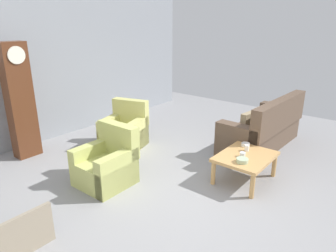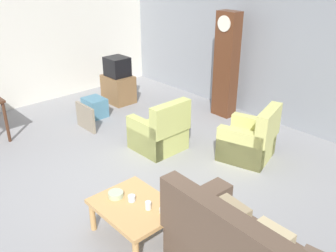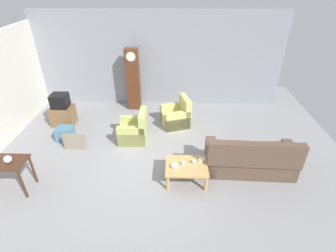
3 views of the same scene
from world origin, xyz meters
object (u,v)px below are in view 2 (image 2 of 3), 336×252
Objects in this scene: armchair_olive_far at (250,141)px; tv_crt at (117,67)px; coffee_table_wood at (135,209)px; framed_picture_leaning at (86,117)px; bowl_shallow_green at (116,194)px; cup_white_porcelain at (148,205)px; armchair_olive_near at (160,133)px; bowl_white_stacked at (166,210)px; tv_stand_cabinet at (118,89)px; grandfather_clock at (226,65)px; cup_blue_rimmed at (132,198)px; storage_box_blue at (95,107)px.

armchair_olive_far is 3.62m from tv_crt.
tv_crt is (-3.80, 2.47, 0.45)m from coffee_table_wood.
bowl_shallow_green is (2.73, -1.20, 0.22)m from framed_picture_leaning.
coffee_table_wood is 0.30m from bowl_shallow_green.
tv_crt reaches higher than framed_picture_leaning.
cup_white_porcelain is (0.17, 0.06, 0.11)m from coffee_table_wood.
armchair_olive_near is 6.45× the size of bowl_white_stacked.
bowl_white_stacked is (0.18, 0.11, -0.02)m from cup_white_porcelain.
armchair_olive_near is at bearing -19.18° from tv_stand_cabinet.
framed_picture_leaning is at bearing -153.34° from armchair_olive_far.
tv_crt is (-3.58, -0.06, 0.52)m from armchair_olive_far.
grandfather_clock is at bearing 117.52° from cup_white_porcelain.
coffee_table_wood is 4.55m from tv_crt.
cup_white_porcelain is (3.17, -1.07, 0.24)m from framed_picture_leaning.
armchair_olive_near is 10.49× the size of cup_blue_rimmed.
tv_crt is at bearing 144.25° from bowl_shallow_green.
grandfather_clock is at bearing 114.96° from coffee_table_wood.
coffee_table_wood is 3.81m from storage_box_blue.
bowl_shallow_green is (1.43, -3.72, -0.59)m from grandfather_clock.
bowl_white_stacked is (0.57, -2.36, 0.16)m from armchair_olive_far.
bowl_white_stacked is at bearing -76.46° from armchair_olive_far.
tv_crt is at bearing 112.50° from storage_box_blue.
armchair_olive_near reaches higher than tv_stand_cabinet.
tv_crt is 2.65× the size of bowl_shallow_green.
tv_stand_cabinet is (-3.58, -0.06, 0.00)m from armchair_olive_far.
cup_white_porcelain is at bearing -31.20° from tv_stand_cabinet.
tv_crt reaches higher than cup_blue_rimmed.
grandfather_clock is 2.42m from tv_crt.
framed_picture_leaning is (0.79, -1.34, -0.06)m from tv_stand_cabinet.
bowl_white_stacked is (3.79, -1.44, 0.27)m from storage_box_blue.
cup_white_porcelain is (3.97, -2.40, -0.34)m from tv_crt.
cup_white_porcelain is 0.21m from bowl_white_stacked.
storage_box_blue is at bearing 132.38° from framed_picture_leaning.
grandfather_clock is 2.95m from framed_picture_leaning.
armchair_olive_far is 2.50m from cup_white_porcelain.
tv_stand_cabinet is (-2.10, -1.19, -0.75)m from grandfather_clock.
bowl_white_stacked is (4.14, -2.30, 0.15)m from tv_stand_cabinet.
armchair_olive_near reaches higher than bowl_white_stacked.
bowl_shallow_green is (-0.05, -2.60, 0.16)m from armchair_olive_far.
storage_box_blue is 4.06m from bowl_white_stacked.
tv_stand_cabinet is 4.76× the size of bowl_white_stacked.
cup_blue_rimmed is (3.72, -2.45, -0.35)m from tv_crt.
armchair_olive_near is 2.08m from bowl_shallow_green.
bowl_shallow_green is at bearing -162.89° from cup_white_porcelain.
coffee_table_wood is 0.40m from bowl_white_stacked.
tv_crt is at bearing 160.82° from armchair_olive_near.
tv_crt reaches higher than cup_white_porcelain.
tv_stand_cabinet reaches higher than storage_box_blue.
bowl_white_stacked is (3.35, -0.96, 0.21)m from framed_picture_leaning.
grandfather_clock reaches higher than storage_box_blue.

